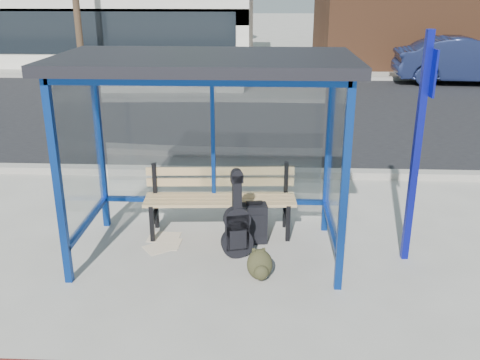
# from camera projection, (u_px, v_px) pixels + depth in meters

# --- Properties ---
(ground) EXTENTS (120.00, 120.00, 0.00)m
(ground) POSITION_uv_depth(u_px,v_px,m) (209.00, 253.00, 6.66)
(ground) COLOR #B2ADA0
(ground) RESTS_ON ground
(curb_near) EXTENTS (60.00, 0.25, 0.12)m
(curb_near) POSITION_uv_depth(u_px,v_px,m) (226.00, 172.00, 9.36)
(curb_near) COLOR gray
(curb_near) RESTS_ON ground
(street_asphalt) EXTENTS (60.00, 10.00, 0.00)m
(street_asphalt) POSITION_uv_depth(u_px,v_px,m) (240.00, 111.00, 14.17)
(street_asphalt) COLOR black
(street_asphalt) RESTS_ON ground
(curb_far) EXTENTS (60.00, 0.25, 0.12)m
(curb_far) POSITION_uv_depth(u_px,v_px,m) (247.00, 77.00, 18.93)
(curb_far) COLOR gray
(curb_far) RESTS_ON ground
(far_sidewalk) EXTENTS (60.00, 4.00, 0.01)m
(far_sidewalk) POSITION_uv_depth(u_px,v_px,m) (249.00, 71.00, 20.73)
(far_sidewalk) COLOR #B2ADA0
(far_sidewalk) RESTS_ON ground
(bus_shelter) EXTENTS (3.30, 1.80, 2.42)m
(bus_shelter) POSITION_uv_depth(u_px,v_px,m) (206.00, 86.00, 6.02)
(bus_shelter) COLOR navy
(bus_shelter) RESTS_ON ground
(storefront_white) EXTENTS (18.00, 6.04, 4.00)m
(storefront_white) POSITION_uv_depth(u_px,v_px,m) (45.00, 13.00, 23.26)
(storefront_white) COLOR silver
(storefront_white) RESTS_ON ground
(bench) EXTENTS (2.00, 0.59, 0.93)m
(bench) POSITION_uv_depth(u_px,v_px,m) (220.00, 195.00, 7.06)
(bench) COLOR black
(bench) RESTS_ON ground
(guitar_bag) EXTENTS (0.41, 0.21, 1.07)m
(guitar_bag) POSITION_uv_depth(u_px,v_px,m) (237.00, 228.00, 6.44)
(guitar_bag) COLOR black
(guitar_bag) RESTS_ON ground
(suitcase) EXTENTS (0.36, 0.26, 0.57)m
(suitcase) POSITION_uv_depth(u_px,v_px,m) (254.00, 223.00, 6.85)
(suitcase) COLOR black
(suitcase) RESTS_ON ground
(backpack) EXTENTS (0.33, 0.31, 0.35)m
(backpack) POSITION_uv_depth(u_px,v_px,m) (260.00, 266.00, 6.02)
(backpack) COLOR #2B2A18
(backpack) RESTS_ON ground
(sign_post) EXTENTS (0.11, 0.34, 2.71)m
(sign_post) POSITION_uv_depth(u_px,v_px,m) (419.00, 138.00, 6.02)
(sign_post) COLOR #0D1390
(sign_post) RESTS_ON ground
(newspaper_a) EXTENTS (0.29, 0.36, 0.01)m
(newspaper_a) POSITION_uv_depth(u_px,v_px,m) (170.00, 244.00, 6.88)
(newspaper_a) COLOR white
(newspaper_a) RESTS_ON ground
(newspaper_b) EXTENTS (0.49, 0.47, 0.01)m
(newspaper_b) POSITION_uv_depth(u_px,v_px,m) (160.00, 248.00, 6.79)
(newspaper_b) COLOR white
(newspaper_b) RESTS_ON ground
(newspaper_c) EXTENTS (0.42, 0.34, 0.01)m
(newspaper_c) POSITION_uv_depth(u_px,v_px,m) (164.00, 237.00, 7.07)
(newspaper_c) COLOR white
(newspaper_c) RESTS_ON ground
(parked_car) EXTENTS (4.76, 1.95, 1.54)m
(parked_car) POSITION_uv_depth(u_px,v_px,m) (467.00, 61.00, 17.79)
(parked_car) COLOR #171F40
(parked_car) RESTS_ON ground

